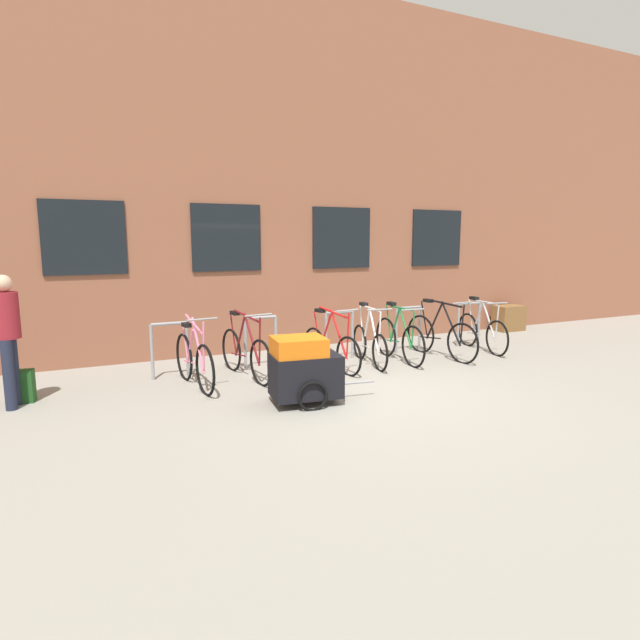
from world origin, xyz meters
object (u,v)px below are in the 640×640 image
(backpack, at_px, (23,386))
(bicycle_black, at_px, (441,336))
(bicycle_silver, at_px, (482,331))
(bicycle_maroon, at_px, (245,353))
(bicycle_pink, at_px, (194,360))
(person_by_bench, at_px, (7,332))
(planter_box, at_px, (509,318))
(bicycle_white, at_px, (369,343))
(bicycle_red, at_px, (331,347))
(bicycle_green, at_px, (399,339))
(bike_trailer, at_px, (304,369))

(backpack, bearing_deg, bicycle_black, 7.58)
(bicycle_black, relative_size, bicycle_silver, 1.09)
(bicycle_maroon, distance_m, bicycle_silver, 4.80)
(bicycle_pink, xyz_separation_m, person_by_bench, (-2.34, 0.04, 0.60))
(person_by_bench, bearing_deg, bicycle_pink, -1.09)
(planter_box, bearing_deg, backpack, -172.28)
(bicycle_white, height_order, bicycle_red, bicycle_red)
(bicycle_red, distance_m, person_by_bench, 4.68)
(bicycle_black, xyz_separation_m, planter_box, (3.29, 1.59, -0.11))
(bicycle_green, distance_m, person_by_bench, 6.04)
(bicycle_white, bearing_deg, bicycle_silver, 0.95)
(bicycle_black, relative_size, bicycle_white, 1.14)
(bicycle_white, relative_size, person_by_bench, 0.92)
(bike_trailer, bearing_deg, bicycle_green, 30.89)
(bicycle_black, xyz_separation_m, bicycle_red, (-2.24, 0.07, -0.03))
(bicycle_green, xyz_separation_m, planter_box, (4.15, 1.51, -0.10))
(bicycle_white, distance_m, backpack, 5.31)
(bicycle_black, bearing_deg, bicycle_silver, 7.03)
(bicycle_white, relative_size, backpack, 3.61)
(bicycle_pink, distance_m, person_by_bench, 2.42)
(bicycle_pink, xyz_separation_m, bicycle_silver, (5.65, 0.14, -0.01))
(bicycle_maroon, relative_size, bicycle_white, 1.13)
(bicycle_maroon, distance_m, backpack, 3.10)
(person_by_bench, relative_size, backpack, 3.94)
(bicycle_black, relative_size, planter_box, 2.60)
(bicycle_red, height_order, bike_trailer, bicycle_red)
(bicycle_maroon, bearing_deg, bike_trailer, -78.75)
(bicycle_green, distance_m, planter_box, 4.42)
(bicycle_black, xyz_separation_m, bicycle_silver, (1.11, 0.14, -0.02))
(bicycle_green, xyz_separation_m, bike_trailer, (-2.51, -1.50, 0.07))
(bicycle_green, height_order, planter_box, bicycle_green)
(bicycle_white, distance_m, bicycle_green, 0.61)
(planter_box, bearing_deg, bicycle_black, -154.13)
(bicycle_white, relative_size, bicycle_red, 0.96)
(bicycle_white, bearing_deg, bicycle_maroon, 177.59)
(bicycle_silver, distance_m, backpack, 7.90)
(bicycle_silver, distance_m, bike_trailer, 4.75)
(bicycle_maroon, distance_m, bicycle_green, 2.83)
(bicycle_silver, xyz_separation_m, backpack, (-7.89, 0.09, -0.16))
(bicycle_pink, relative_size, bike_trailer, 1.15)
(bicycle_pink, xyz_separation_m, bicycle_red, (2.30, 0.08, -0.02))
(bicycle_maroon, xyz_separation_m, person_by_bench, (-3.19, -0.15, 0.61))
(bicycle_pink, xyz_separation_m, planter_box, (7.82, 1.60, -0.10))
(bicycle_pink, height_order, bicycle_green, bicycle_pink)
(bike_trailer, bearing_deg, person_by_bench, 157.42)
(bicycle_red, xyz_separation_m, planter_box, (5.53, 1.52, -0.08))
(bicycle_green, relative_size, person_by_bench, 0.98)
(bicycle_maroon, bearing_deg, bicycle_pink, -167.20)
(backpack, height_order, planter_box, planter_box)
(bicycle_green, bearing_deg, bicycle_maroon, 177.91)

